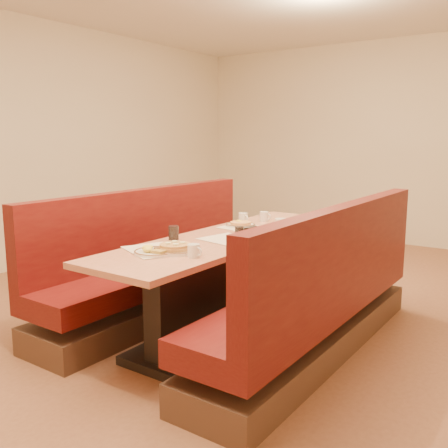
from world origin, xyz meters
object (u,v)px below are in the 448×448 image
Objects in this scene: coffee_mug_a at (194,251)px; pancake_plate at (175,249)px; soda_tumbler_near at (174,233)px; booth_left at (160,271)px; coffee_mug_c at (281,225)px; coffee_mug_b at (243,218)px; coffee_mug_d at (264,216)px; soda_tumbler_mid at (239,232)px; eggs_plate at (155,251)px; diner_table at (231,283)px; booth_right at (319,303)px.

pancake_plate is at bearing 174.53° from coffee_mug_a.
pancake_plate is 2.83× the size of soda_tumbler_near.
booth_left is 1.12m from coffee_mug_c.
coffee_mug_b is 0.21m from coffee_mug_d.
coffee_mug_a is at bearing -78.33° from coffee_mug_d.
booth_left is 0.95m from soda_tumbler_mid.
coffee_mug_c is at bearing 78.35° from pancake_plate.
eggs_plate is at bearing -88.97° from coffee_mug_d.
soda_tumbler_near reaches higher than pancake_plate.
eggs_plate is (-0.06, -0.77, 0.39)m from diner_table.
coffee_mug_d is at bearing 92.70° from eggs_plate.
pancake_plate is 1.22m from coffee_mug_b.
coffee_mug_d is (0.10, 0.18, -0.00)m from coffee_mug_b.
coffee_mug_a reaches higher than pancake_plate.
coffee_mug_b is 0.83× the size of coffee_mug_c.
soda_tumbler_mid reaches higher than pancake_plate.
coffee_mug_d reaches higher than diner_table.
booth_right is (0.73, 0.00, -0.01)m from diner_table.
coffee_mug_b is 1.07× the size of soda_tumbler_near.
pancake_plate is at bearing -85.47° from coffee_mug_d.
coffee_mug_b is 0.68m from soda_tumbler_mid.
booth_left reaches higher than coffee_mug_c.
eggs_plate is 0.45m from soda_tumbler_near.
coffee_mug_d reaches higher than eggs_plate.
booth_right is 1.18m from eggs_plate.
booth_left is 1.10m from eggs_plate.
diner_table is 0.77m from pancake_plate.
eggs_plate is at bearing -103.20° from soda_tumbler_mid.
coffee_mug_d is at bearing 119.04° from coffee_mug_c.
coffee_mug_b is at bearing 116.55° from coffee_mug_a.
soda_tumbler_mid reaches higher than coffee_mug_b.
booth_left is 1.00× the size of booth_right.
booth_left is at bearing -113.08° from coffee_mug_b.
booth_left is 0.75m from soda_tumbler_near.
booth_right is at bearing 0.00° from booth_left.
coffee_mug_d is at bearing 80.73° from coffee_mug_b.
booth_left is (-0.73, 0.00, -0.01)m from diner_table.
booth_right is at bearing 60.18° from coffee_mug_a.
diner_table is 18.90× the size of coffee_mug_c.
coffee_mug_c reaches higher than soda_tumbler_mid.
coffee_mug_d is 1.25× the size of soda_tumbler_mid.
diner_table is 1.00× the size of booth_left.
booth_left is at bearing -131.99° from coffee_mug_d.
soda_tumbler_mid is (-0.62, -0.05, 0.43)m from booth_right.
pancake_plate is 0.19m from coffee_mug_a.
coffee_mug_a is at bearing -50.08° from coffee_mug_b.
eggs_plate is (0.67, -0.77, 0.40)m from booth_left.
coffee_mug_c is 0.88m from soda_tumbler_near.
booth_right reaches higher than coffee_mug_a.
diner_table is 24.53× the size of soda_tumbler_near.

